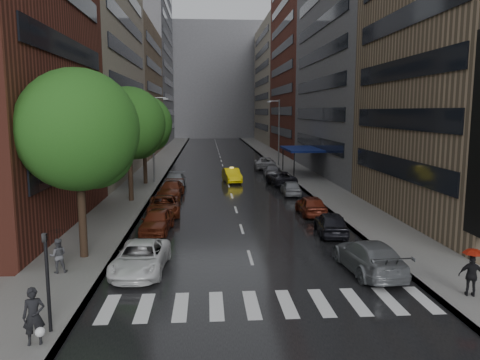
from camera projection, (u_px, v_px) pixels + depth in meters
name	position (u px, v px, depth m)	size (l,w,h in m)	color
ground	(259.00, 286.00, 20.51)	(220.00, 220.00, 0.00)	gray
road	(222.00, 162.00, 69.85)	(14.00, 140.00, 0.01)	black
sidewalk_left	(161.00, 162.00, 69.20)	(4.00, 140.00, 0.15)	gray
sidewalk_right	(281.00, 161.00, 70.47)	(4.00, 140.00, 0.15)	gray
crosswalk	(269.00, 304.00, 18.55)	(13.15, 2.80, 0.01)	silver
buildings_left	(126.00, 58.00, 75.13)	(8.00, 108.00, 38.00)	maroon
buildings_right	(313.00, 64.00, 75.32)	(8.05, 109.10, 36.00)	#937A5B
building_far	(214.00, 82.00, 134.61)	(40.00, 14.00, 32.00)	slate
tree_near	(78.00, 130.00, 23.23)	(6.10, 6.10, 9.73)	#382619
tree_mid	(129.00, 124.00, 38.43)	(6.03, 6.03, 9.60)	#382619
tree_far	(144.00, 124.00, 47.72)	(5.78, 5.78, 9.21)	#382619
taxi	(232.00, 175.00, 50.31)	(1.58, 4.54, 1.49)	yellow
parked_cars_left	(164.00, 205.00, 34.73)	(2.60, 29.62, 1.47)	white
parked_cars_right	(289.00, 185.00, 43.53)	(3.06, 45.74, 1.60)	slate
ped_bag_walker	(34.00, 317.00, 14.96)	(0.77, 0.59, 1.89)	black
ped_black_umbrella	(57.00, 247.00, 21.60)	(0.96, 0.98, 2.09)	#505155
ped_red_umbrella	(472.00, 268.00, 18.86)	(1.08, 0.82, 2.01)	black
traffic_light	(47.00, 273.00, 15.66)	(0.18, 0.15, 3.45)	black
street_lamp_left	(154.00, 137.00, 48.86)	(1.74, 0.22, 9.00)	gray
street_lamp_right	(278.00, 131.00, 64.74)	(1.74, 0.22, 9.00)	gray
awning	(302.00, 149.00, 55.22)	(4.00, 8.00, 3.12)	navy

